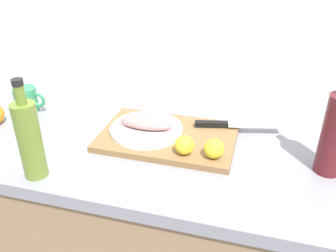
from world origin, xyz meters
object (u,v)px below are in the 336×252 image
fish_fillet (146,122)px  chef_knife (227,125)px  white_plate (146,129)px  wine_bottle (336,133)px  lemon_0 (184,145)px  olive_oil_bottle (29,139)px  coffee_mug_0 (27,99)px  cutting_board (168,137)px

fish_fillet → chef_knife: (0.25, 0.10, -0.02)m
white_plate → wine_bottle: wine_bottle is taller
white_plate → lemon_0: bearing=-32.3°
white_plate → olive_oil_bottle: (-0.23, -0.28, 0.09)m
coffee_mug_0 → fish_fillet: bearing=-7.2°
olive_oil_bottle → wine_bottle: size_ratio=0.90×
fish_fillet → wine_bottle: 0.56m
white_plate → olive_oil_bottle: bearing=-129.1°
white_plate → lemon_0: 0.18m
coffee_mug_0 → wine_bottle: bearing=-5.7°
cutting_board → lemon_0: lemon_0 is taller
cutting_board → coffee_mug_0: (-0.56, 0.06, 0.04)m
fish_fillet → coffee_mug_0: 0.49m
cutting_board → chef_knife: (0.18, 0.10, 0.02)m
chef_knife → olive_oil_bottle: bearing=-154.6°
cutting_board → wine_bottle: bearing=-5.2°
white_plate → chef_knife: 0.27m
lemon_0 → coffee_mug_0: 0.66m
white_plate → cutting_board: bearing=0.4°
cutting_board → lemon_0: bearing=-51.2°
wine_bottle → chef_knife: bearing=154.6°
fish_fillet → cutting_board: bearing=0.4°
fish_fillet → wine_bottle: bearing=-4.4°
olive_oil_bottle → wine_bottle: (0.78, 0.24, 0.01)m
fish_fillet → chef_knife: size_ratio=0.61×
fish_fillet → chef_knife: fish_fillet is taller
chef_knife → olive_oil_bottle: olive_oil_bottle is taller
fish_fillet → chef_knife: 0.27m
wine_bottle → coffee_mug_0: wine_bottle is taller
white_plate → fish_fillet: size_ratio=1.33×
chef_knife → cutting_board: bearing=-163.7°
cutting_board → lemon_0: (0.08, -0.10, 0.04)m
white_plate → wine_bottle: size_ratio=0.74×
white_plate → coffee_mug_0: (-0.49, 0.06, 0.02)m
white_plate → fish_fillet: fish_fillet is taller
white_plate → chef_knife: chef_knife is taller
cutting_board → wine_bottle: 0.49m
cutting_board → fish_fillet: fish_fillet is taller
lemon_0 → wine_bottle: 0.41m
chef_knife → olive_oil_bottle: size_ratio=1.02×
chef_knife → coffee_mug_0: size_ratio=2.36×
white_plate → coffee_mug_0: coffee_mug_0 is taller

